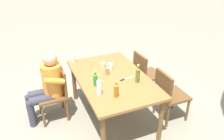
{
  "coord_description": "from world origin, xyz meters",
  "views": [
    {
      "loc": [
        2.8,
        -1.17,
        2.49
      ],
      "look_at": [
        0.0,
        0.0,
        0.89
      ],
      "focal_mm": 36.43,
      "sensor_mm": 36.0,
      "label": 1
    }
  ],
  "objects_px": {
    "bottle_amber": "(116,90)",
    "backpack_by_near_side": "(86,72)",
    "person_in_white_shirt": "(48,84)",
    "cup_steel": "(103,65)",
    "cup_white": "(110,67)",
    "chair_far_right": "(169,93)",
    "bottle_olive": "(138,75)",
    "dining_table": "(112,82)",
    "cup_glass": "(73,59)",
    "backpack_by_far_side": "(86,75)",
    "chair_near_left": "(56,91)",
    "table_knife": "(126,79)",
    "cup_terracotta": "(107,71)",
    "bottle_green": "(95,79)",
    "chair_far_left": "(145,73)",
    "bottle_clear": "(99,87)"
  },
  "relations": [
    {
      "from": "chair_far_right",
      "to": "bottle_olive",
      "type": "distance_m",
      "value": 0.67
    },
    {
      "from": "chair_far_left",
      "to": "cup_steel",
      "type": "relative_size",
      "value": 9.92
    },
    {
      "from": "person_in_white_shirt",
      "to": "table_knife",
      "type": "bearing_deg",
      "value": 64.75
    },
    {
      "from": "chair_near_left",
      "to": "table_knife",
      "type": "bearing_deg",
      "value": 62.26
    },
    {
      "from": "bottle_clear",
      "to": "backpack_by_far_side",
      "type": "relative_size",
      "value": 0.75
    },
    {
      "from": "cup_steel",
      "to": "backpack_by_near_side",
      "type": "xyz_separation_m",
      "value": [
        -0.97,
        -0.04,
        -0.61
      ]
    },
    {
      "from": "dining_table",
      "to": "backpack_by_far_side",
      "type": "relative_size",
      "value": 4.09
    },
    {
      "from": "dining_table",
      "to": "bottle_amber",
      "type": "relative_size",
      "value": 7.03
    },
    {
      "from": "bottle_amber",
      "to": "cup_terracotta",
      "type": "bearing_deg",
      "value": 169.24
    },
    {
      "from": "chair_near_left",
      "to": "person_in_white_shirt",
      "type": "distance_m",
      "value": 0.2
    },
    {
      "from": "backpack_by_far_side",
      "to": "cup_terracotta",
      "type": "bearing_deg",
      "value": 2.92
    },
    {
      "from": "chair_far_right",
      "to": "bottle_amber",
      "type": "bearing_deg",
      "value": -82.13
    },
    {
      "from": "bottle_green",
      "to": "person_in_white_shirt",
      "type": "bearing_deg",
      "value": -129.76
    },
    {
      "from": "bottle_olive",
      "to": "cup_white",
      "type": "bearing_deg",
      "value": -156.08
    },
    {
      "from": "bottle_amber",
      "to": "table_knife",
      "type": "relative_size",
      "value": 0.99
    },
    {
      "from": "dining_table",
      "to": "cup_glass",
      "type": "bearing_deg",
      "value": -151.31
    },
    {
      "from": "person_in_white_shirt",
      "to": "backpack_by_far_side",
      "type": "bearing_deg",
      "value": 135.22
    },
    {
      "from": "bottle_amber",
      "to": "backpack_by_near_side",
      "type": "bearing_deg",
      "value": 177.04
    },
    {
      "from": "backpack_by_far_side",
      "to": "bottle_amber",
      "type": "bearing_deg",
      "value": -2.01
    },
    {
      "from": "chair_far_left",
      "to": "backpack_by_far_side",
      "type": "bearing_deg",
      "value": -132.99
    },
    {
      "from": "person_in_white_shirt",
      "to": "bottle_green",
      "type": "xyz_separation_m",
      "value": [
        0.51,
        0.61,
        0.21
      ]
    },
    {
      "from": "chair_near_left",
      "to": "bottle_olive",
      "type": "distance_m",
      "value": 1.35
    },
    {
      "from": "dining_table",
      "to": "table_knife",
      "type": "bearing_deg",
      "value": 49.77
    },
    {
      "from": "cup_terracotta",
      "to": "cup_white",
      "type": "xyz_separation_m",
      "value": [
        -0.12,
        0.1,
        0.0
      ]
    },
    {
      "from": "chair_far_left",
      "to": "bottle_amber",
      "type": "bearing_deg",
      "value": -47.75
    },
    {
      "from": "dining_table",
      "to": "backpack_by_near_side",
      "type": "bearing_deg",
      "value": -177.57
    },
    {
      "from": "chair_far_right",
      "to": "backpack_by_near_side",
      "type": "height_order",
      "value": "chair_far_right"
    },
    {
      "from": "bottle_green",
      "to": "bottle_amber",
      "type": "relative_size",
      "value": 0.98
    },
    {
      "from": "bottle_green",
      "to": "cup_terracotta",
      "type": "distance_m",
      "value": 0.37
    },
    {
      "from": "person_in_white_shirt",
      "to": "cup_steel",
      "type": "bearing_deg",
      "value": 88.66
    },
    {
      "from": "bottle_olive",
      "to": "bottle_amber",
      "type": "distance_m",
      "value": 0.5
    },
    {
      "from": "cup_white",
      "to": "backpack_by_far_side",
      "type": "distance_m",
      "value": 1.18
    },
    {
      "from": "chair_far_right",
      "to": "table_knife",
      "type": "distance_m",
      "value": 0.74
    },
    {
      "from": "bottle_amber",
      "to": "cup_glass",
      "type": "xyz_separation_m",
      "value": [
        -1.26,
        -0.26,
        -0.04
      ]
    },
    {
      "from": "chair_far_right",
      "to": "table_knife",
      "type": "xyz_separation_m",
      "value": [
        -0.23,
        -0.65,
        0.29
      ]
    },
    {
      "from": "cup_steel",
      "to": "cup_white",
      "type": "relative_size",
      "value": 0.76
    },
    {
      "from": "person_in_white_shirt",
      "to": "bottle_olive",
      "type": "distance_m",
      "value": 1.4
    },
    {
      "from": "bottle_clear",
      "to": "person_in_white_shirt",
      "type": "bearing_deg",
      "value": -143.11
    },
    {
      "from": "bottle_clear",
      "to": "cup_terracotta",
      "type": "height_order",
      "value": "bottle_clear"
    },
    {
      "from": "bottle_olive",
      "to": "cup_glass",
      "type": "relative_size",
      "value": 2.39
    },
    {
      "from": "cup_glass",
      "to": "backpack_by_near_side",
      "type": "height_order",
      "value": "cup_glass"
    },
    {
      "from": "dining_table",
      "to": "cup_white",
      "type": "height_order",
      "value": "cup_white"
    },
    {
      "from": "cup_glass",
      "to": "bottle_green",
      "type": "bearing_deg",
      "value": 6.51
    },
    {
      "from": "bottle_amber",
      "to": "backpack_by_near_side",
      "type": "relative_size",
      "value": 0.56
    },
    {
      "from": "bottle_green",
      "to": "bottle_clear",
      "type": "relative_size",
      "value": 0.76
    },
    {
      "from": "chair_near_left",
      "to": "backpack_by_near_side",
      "type": "bearing_deg",
      "value": 141.2
    },
    {
      "from": "cup_glass",
      "to": "cup_steel",
      "type": "bearing_deg",
      "value": 44.67
    },
    {
      "from": "chair_near_left",
      "to": "cup_steel",
      "type": "distance_m",
      "value": 0.86
    },
    {
      "from": "bottle_olive",
      "to": "cup_terracotta",
      "type": "xyz_separation_m",
      "value": [
        -0.39,
        -0.32,
        -0.07
      ]
    },
    {
      "from": "dining_table",
      "to": "table_knife",
      "type": "relative_size",
      "value": 6.93
    }
  ]
}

